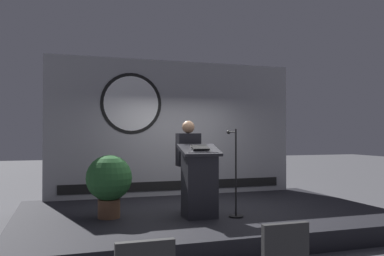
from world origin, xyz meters
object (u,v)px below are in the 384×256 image
Objects in this scene: microphone_stand at (235,186)px; podium at (200,182)px; potted_plant at (109,180)px; speaker_person at (188,165)px.

podium is at bearing 169.37° from microphone_stand.
microphone_stand is 2.07m from potted_plant.
speaker_person reaches higher than microphone_stand.
podium is 1.17× the size of potted_plant.
potted_plant is at bearing 163.03° from podium.
microphone_stand reaches higher than podium.
speaker_person is at bearing 2.09° from potted_plant.
microphone_stand is (0.58, -0.11, -0.08)m from podium.
speaker_person reaches higher than podium.
speaker_person is 1.38m from potted_plant.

